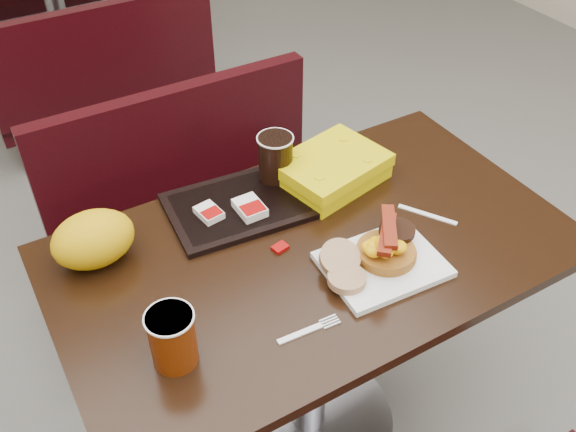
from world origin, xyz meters
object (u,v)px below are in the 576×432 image
table_near (311,347)px  bench_near_n (204,208)px  table_far (57,11)px  hashbrown_sleeve_right (250,208)px  pancake_stack (386,251)px  coffee_cup_near (173,338)px  bench_far_s (97,67)px  platter (383,264)px  knife (427,215)px  hashbrown_sleeve_left (209,213)px  paper_bag (93,239)px  clamshell (331,169)px  fork (300,334)px  coffee_cup_far (275,157)px  tray (239,206)px

table_near → bench_near_n: table_near is taller
bench_near_n → table_far: 1.90m
bench_near_n → hashbrown_sleeve_right: 0.68m
pancake_stack → coffee_cup_near: size_ratio=1.10×
bench_far_s → hashbrown_sleeve_right: 1.78m
platter → knife: platter is taller
bench_near_n → hashbrown_sleeve_left: bearing=-109.2°
coffee_cup_near → knife: size_ratio=0.83×
bench_near_n → platter: (0.10, -0.83, 0.40)m
bench_near_n → knife: (0.30, -0.74, 0.39)m
hashbrown_sleeve_right → paper_bag: size_ratio=0.44×
pancake_stack → clamshell: clamshell is taller
table_far → hashbrown_sleeve_right: (-0.08, -2.43, 0.40)m
table_near → table_far: same height
table_near → fork: size_ratio=8.63×
bench_near_n → platter: size_ratio=3.84×
coffee_cup_far → clamshell: (0.13, -0.07, -0.04)m
table_near → tray: 0.45m
table_far → paper_bag: size_ratio=6.46×
hashbrown_sleeve_left → hashbrown_sleeve_right: (0.09, -0.04, 0.00)m
tray → clamshell: clamshell is taller
table_near → table_far: size_ratio=1.00×
fork → knife: same height
pancake_stack → coffee_cup_near: coffee_cup_near is taller
pancake_stack → coffee_cup_near: (-0.52, -0.01, 0.03)m
bench_far_s → table_far: bearing=90.0°
fork → tray: tray is taller
bench_near_n → hashbrown_sleeve_left: (-0.17, -0.49, 0.42)m
bench_far_s → paper_bag: paper_bag is taller
knife → clamshell: (-0.13, 0.24, 0.03)m
tray → table_far: bearing=92.9°
pancake_stack → hashbrown_sleeve_left: (-0.29, 0.33, -0.00)m
fork → knife: size_ratio=0.93×
coffee_cup_near → hashbrown_sleeve_right: size_ratio=1.51×
table_near → bench_near_n: size_ratio=1.20×
fork → tray: size_ratio=0.40×
clamshell → knife: bearing=-74.0°
bench_near_n → paper_bag: 0.80m
bench_near_n → hashbrown_sleeve_right: (-0.08, -0.53, 0.42)m
coffee_cup_far → clamshell: size_ratio=0.45×
hashbrown_sleeve_left → coffee_cup_far: bearing=5.9°
pancake_stack → paper_bag: 0.65m
table_far → hashbrown_sleeve_left: hashbrown_sleeve_left is taller
coffee_cup_far → paper_bag: size_ratio=0.65×
coffee_cup_near → table_near: bearing=18.4°
bench_near_n → clamshell: bearing=-71.2°
pancake_stack → coffee_cup_far: 0.39m
table_far → knife: bearing=-83.5°
platter → coffee_cup_near: 0.50m
paper_bag → knife: bearing=-18.8°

